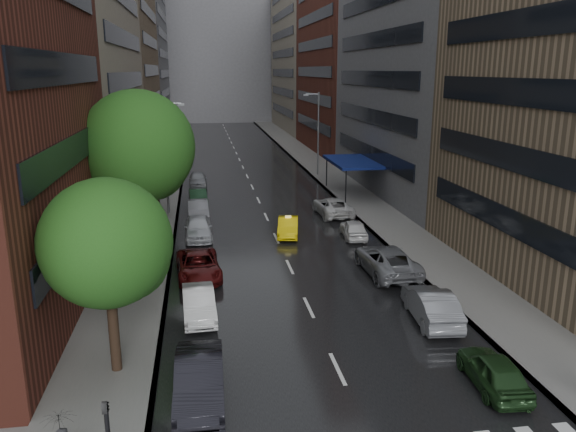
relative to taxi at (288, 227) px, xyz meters
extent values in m
plane|color=gray|center=(-0.93, -22.53, -0.66)|extent=(220.00, 220.00, 0.00)
cube|color=black|center=(-0.93, 27.47, -0.65)|extent=(14.00, 140.00, 0.01)
cube|color=gray|center=(-9.93, 27.47, -0.58)|extent=(4.00, 140.00, 0.15)
cube|color=gray|center=(8.07, 27.47, -0.58)|extent=(4.00, 140.00, 0.15)
cube|color=gray|center=(-15.93, 13.47, 16.34)|extent=(8.00, 28.00, 34.00)
cube|color=#937A5B|center=(-15.93, 41.47, 10.34)|extent=(8.00, 28.00, 22.00)
cube|color=slate|center=(-15.93, 71.47, 18.34)|extent=(8.00, 32.00, 38.00)
cube|color=slate|center=(14.07, 13.47, 11.34)|extent=(8.00, 28.00, 24.00)
cube|color=maroon|center=(14.07, 41.47, 17.34)|extent=(8.00, 28.00, 36.00)
cube|color=gray|center=(14.07, 71.47, 13.34)|extent=(8.00, 32.00, 28.00)
cube|color=slate|center=(-0.93, 95.47, 15.34)|extent=(40.00, 14.00, 32.00)
cylinder|color=#382619|center=(-9.53, -17.45, 1.47)|extent=(0.40, 0.40, 4.26)
sphere|color=#1E5116|center=(-9.53, -17.45, 4.66)|extent=(4.86, 4.86, 4.86)
cylinder|color=#382619|center=(-9.53, -4.71, 2.22)|extent=(0.40, 0.40, 5.75)
sphere|color=#1E5116|center=(-9.53, -4.71, 6.53)|extent=(6.57, 6.57, 6.57)
cylinder|color=#382619|center=(-9.53, 6.79, 1.54)|extent=(0.40, 0.40, 4.39)
sphere|color=#1E5116|center=(-9.53, 6.79, 4.83)|extent=(5.02, 5.02, 5.02)
imported|color=yellow|center=(0.00, 0.00, 0.00)|extent=(2.10, 4.18, 1.32)
imported|color=black|center=(-6.33, -19.89, 0.15)|extent=(1.78, 4.91, 1.61)
imported|color=white|center=(-6.33, -12.81, 0.04)|extent=(1.70, 4.32, 1.40)
imported|color=#4E0F0F|center=(-6.33, -7.43, 0.06)|extent=(2.72, 5.30, 1.43)
imported|color=#BABDC4|center=(-6.33, 0.26, 0.14)|extent=(1.98, 4.70, 1.59)
imported|color=slate|center=(-6.33, 5.63, 0.08)|extent=(1.73, 4.56, 1.48)
imported|color=#16301D|center=(-6.33, 10.35, 0.04)|extent=(1.73, 4.32, 1.40)
imported|color=gray|center=(-6.33, 18.53, 0.09)|extent=(1.81, 4.39, 1.49)
imported|color=#1C3B1B|center=(4.47, -20.71, 0.02)|extent=(1.86, 4.07, 1.35)
imported|color=gray|center=(4.47, -14.90, 0.13)|extent=(2.09, 4.93, 1.58)
imported|color=slate|center=(4.47, -8.45, 0.14)|extent=(2.74, 5.80, 1.60)
imported|color=silver|center=(4.47, -1.26, 0.00)|extent=(1.90, 4.01, 1.32)
imported|color=silver|center=(4.47, 5.13, 0.08)|extent=(2.67, 5.42, 1.48)
imported|color=black|center=(-10.17, -23.49, 1.14)|extent=(0.96, 0.98, 0.88)
imported|color=black|center=(-8.53, -25.27, 2.49)|extent=(0.18, 0.15, 0.90)
cylinder|color=gray|center=(-8.73, 7.47, 3.99)|extent=(0.18, 0.18, 9.00)
cube|color=gray|center=(-7.33, 7.47, 8.19)|extent=(0.50, 0.22, 0.16)
cylinder|color=gray|center=(6.87, 22.47, 3.99)|extent=(0.18, 0.18, 9.00)
cube|color=gray|center=(5.47, 22.47, 8.19)|extent=(0.50, 0.22, 0.16)
cube|color=navy|center=(8.07, 12.47, 2.49)|extent=(4.00, 8.00, 0.25)
cylinder|color=black|center=(6.47, 8.67, 0.99)|extent=(0.12, 0.12, 3.00)
cylinder|color=black|center=(6.47, 16.27, 0.99)|extent=(0.12, 0.12, 3.00)
camera|label=1|loc=(-5.97, -37.97, 10.85)|focal=35.00mm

